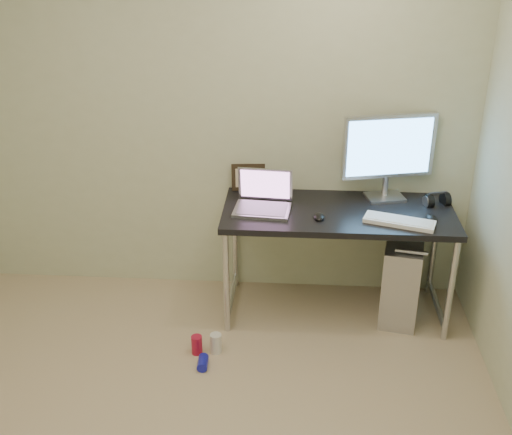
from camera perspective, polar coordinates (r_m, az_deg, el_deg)
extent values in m
cube|color=beige|center=(4.24, -4.26, 8.96)|extent=(3.50, 0.02, 2.50)
cube|color=black|center=(4.09, 7.34, 0.39)|extent=(1.46, 0.64, 0.04)
cylinder|color=silver|center=(4.04, -2.66, -5.84)|extent=(0.04, 0.04, 0.71)
cylinder|color=silver|center=(4.52, -1.88, -2.14)|extent=(0.04, 0.04, 0.71)
cylinder|color=silver|center=(4.13, 16.91, -6.27)|extent=(0.04, 0.04, 0.71)
cylinder|color=silver|center=(4.60, 15.53, -2.61)|extent=(0.04, 0.04, 0.71)
cylinder|color=silver|center=(4.42, -2.18, -6.99)|extent=(0.04, 0.56, 0.04)
cylinder|color=silver|center=(4.50, 15.76, -7.38)|extent=(0.04, 0.56, 0.04)
cube|color=silver|center=(4.37, 12.82, -5.05)|extent=(0.33, 0.57, 0.55)
cylinder|color=#B0B0B7|center=(4.04, 13.65, -2.98)|extent=(0.20, 0.06, 0.03)
cylinder|color=#B0B0B7|center=(4.43, 12.81, -0.24)|extent=(0.20, 0.06, 0.03)
cylinder|color=black|center=(4.52, 11.93, -2.09)|extent=(0.01, 0.16, 0.69)
cylinder|color=black|center=(4.53, 13.06, -2.46)|extent=(0.02, 0.11, 0.71)
cylinder|color=#AA1435|center=(4.01, -5.28, -11.20)|extent=(0.08, 0.08, 0.12)
cylinder|color=silver|center=(4.01, -3.58, -11.10)|extent=(0.07, 0.07, 0.13)
cylinder|color=#191DBD|center=(3.92, -4.75, -12.74)|extent=(0.07, 0.12, 0.06)
cube|color=#B0B0B7|center=(4.03, 0.54, 0.67)|extent=(0.37, 0.28, 0.02)
cube|color=gray|center=(4.03, 0.54, 0.81)|extent=(0.32, 0.23, 0.00)
cube|color=#9C9BA3|center=(4.11, 0.83, 2.99)|extent=(0.35, 0.08, 0.22)
cube|color=#754A71|center=(4.10, 0.82, 2.95)|extent=(0.32, 0.07, 0.19)
cube|color=#B0B0B7|center=(4.30, 11.37, 1.80)|extent=(0.28, 0.23, 0.02)
cylinder|color=#B0B0B7|center=(4.29, 11.42, 2.82)|extent=(0.04, 0.04, 0.13)
cube|color=#B0B0B7|center=(4.19, 11.76, 6.22)|extent=(0.60, 0.18, 0.42)
cube|color=#5CADFE|center=(4.16, 11.80, 6.11)|extent=(0.53, 0.13, 0.36)
cube|color=white|center=(3.97, 12.62, -0.35)|extent=(0.44, 0.26, 0.03)
ellipsoid|color=black|center=(4.06, 15.33, 0.03)|extent=(0.08, 0.11, 0.03)
ellipsoid|color=black|center=(3.95, 5.64, 0.16)|extent=(0.07, 0.11, 0.04)
cylinder|color=black|center=(4.27, 15.02, 1.49)|extent=(0.07, 0.10, 0.10)
cylinder|color=black|center=(4.29, 16.55, 1.43)|extent=(0.07, 0.10, 0.10)
cube|color=black|center=(4.26, 15.87, 2.10)|extent=(0.13, 0.05, 0.01)
cube|color=black|center=(4.32, -0.69, 3.61)|extent=(0.23, 0.09, 0.18)
cylinder|color=silver|center=(4.28, 1.53, 2.70)|extent=(0.01, 0.01, 0.09)
cylinder|color=white|center=(4.26, 1.54, 3.35)|extent=(0.04, 0.03, 0.04)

